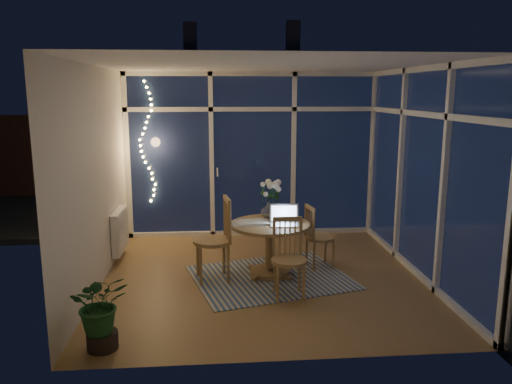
# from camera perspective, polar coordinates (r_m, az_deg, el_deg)

# --- Properties ---
(floor) EXTENTS (4.00, 4.00, 0.00)m
(floor) POSITION_cam_1_polar(r_m,az_deg,el_deg) (6.37, 1.02, -9.70)
(floor) COLOR olive
(floor) RESTS_ON ground
(ceiling) EXTENTS (4.00, 4.00, 0.00)m
(ceiling) POSITION_cam_1_polar(r_m,az_deg,el_deg) (5.96, 1.11, 14.34)
(ceiling) COLOR white
(ceiling) RESTS_ON wall_back
(wall_back) EXTENTS (4.00, 0.04, 2.60)m
(wall_back) POSITION_cam_1_polar(r_m,az_deg,el_deg) (8.00, -0.40, 4.25)
(wall_back) COLOR silver
(wall_back) RESTS_ON floor
(wall_front) EXTENTS (4.00, 0.04, 2.60)m
(wall_front) POSITION_cam_1_polar(r_m,az_deg,el_deg) (4.09, 3.94, -2.69)
(wall_front) COLOR silver
(wall_front) RESTS_ON floor
(wall_left) EXTENTS (0.04, 4.00, 2.60)m
(wall_left) POSITION_cam_1_polar(r_m,az_deg,el_deg) (6.16, -17.79, 1.56)
(wall_left) COLOR silver
(wall_left) RESTS_ON floor
(wall_right) EXTENTS (0.04, 4.00, 2.60)m
(wall_right) POSITION_cam_1_polar(r_m,az_deg,el_deg) (6.54, 18.78, 2.04)
(wall_right) COLOR silver
(wall_right) RESTS_ON floor
(window_wall_back) EXTENTS (4.00, 0.10, 2.60)m
(window_wall_back) POSITION_cam_1_polar(r_m,az_deg,el_deg) (7.96, -0.38, 4.21)
(window_wall_back) COLOR white
(window_wall_back) RESTS_ON floor
(window_wall_right) EXTENTS (0.10, 4.00, 2.60)m
(window_wall_right) POSITION_cam_1_polar(r_m,az_deg,el_deg) (6.53, 18.46, 2.04)
(window_wall_right) COLOR white
(window_wall_right) RESTS_ON floor
(radiator) EXTENTS (0.10, 0.70, 0.58)m
(radiator) POSITION_cam_1_polar(r_m,az_deg,el_deg) (7.20, -15.32, -4.28)
(radiator) COLOR white
(radiator) RESTS_ON wall_left
(fairy_lights) EXTENTS (0.24, 0.10, 1.85)m
(fairy_lights) POSITION_cam_1_polar(r_m,az_deg,el_deg) (7.90, -12.41, 5.54)
(fairy_lights) COLOR #F9D063
(fairy_lights) RESTS_ON window_wall_back
(garden_patio) EXTENTS (12.00, 6.00, 0.10)m
(garden_patio) POSITION_cam_1_polar(r_m,az_deg,el_deg) (11.22, 0.97, -0.73)
(garden_patio) COLOR black
(garden_patio) RESTS_ON ground
(garden_fence) EXTENTS (11.00, 0.08, 1.80)m
(garden_fence) POSITION_cam_1_polar(r_m,az_deg,el_deg) (11.52, -1.75, 4.42)
(garden_fence) COLOR #371B14
(garden_fence) RESTS_ON ground
(neighbour_roof) EXTENTS (7.00, 3.00, 2.20)m
(neighbour_roof) POSITION_cam_1_polar(r_m,az_deg,el_deg) (14.45, -1.23, 10.99)
(neighbour_roof) COLOR #363841
(neighbour_roof) RESTS_ON ground
(garden_shrubs) EXTENTS (0.90, 0.90, 0.90)m
(garden_shrubs) POSITION_cam_1_polar(r_m,az_deg,el_deg) (9.50, -5.87, 0.12)
(garden_shrubs) COLOR #1A3216
(garden_shrubs) RESTS_ON ground
(rug) EXTENTS (2.19, 1.92, 0.01)m
(rug) POSITION_cam_1_polar(r_m,az_deg,el_deg) (6.36, 1.69, -9.71)
(rug) COLOR #BCB499
(rug) RESTS_ON floor
(dining_table) EXTENTS (1.22, 1.22, 0.68)m
(dining_table) POSITION_cam_1_polar(r_m,az_deg,el_deg) (6.34, 1.60, -6.57)
(dining_table) COLOR olive
(dining_table) RESTS_ON floor
(chair_left) EXTENTS (0.55, 0.55, 1.06)m
(chair_left) POSITION_cam_1_polar(r_m,az_deg,el_deg) (6.14, -5.02, -5.38)
(chair_left) COLOR olive
(chair_left) RESTS_ON floor
(chair_right) EXTENTS (0.47, 0.47, 0.86)m
(chair_right) POSITION_cam_1_polar(r_m,az_deg,el_deg) (6.64, 7.36, -5.02)
(chair_right) COLOR olive
(chair_right) RESTS_ON floor
(chair_front) EXTENTS (0.43, 0.43, 0.91)m
(chair_front) POSITION_cam_1_polar(r_m,az_deg,el_deg) (5.64, 3.81, -7.62)
(chair_front) COLOR olive
(chair_front) RESTS_ON floor
(laptop) EXTENTS (0.38, 0.33, 0.26)m
(laptop) POSITION_cam_1_polar(r_m,az_deg,el_deg) (6.13, 3.29, -2.64)
(laptop) COLOR silver
(laptop) RESTS_ON dining_table
(flower_vase) EXTENTS (0.25, 0.25, 0.21)m
(flower_vase) POSITION_cam_1_polar(r_m,az_deg,el_deg) (6.49, 1.45, -2.06)
(flower_vase) COLOR silver
(flower_vase) RESTS_ON dining_table
(bowl) EXTENTS (0.19, 0.19, 0.04)m
(bowl) POSITION_cam_1_polar(r_m,az_deg,el_deg) (6.43, 4.26, -3.01)
(bowl) COLOR silver
(bowl) RESTS_ON dining_table
(newspapers) EXTENTS (0.44, 0.38, 0.02)m
(newspapers) POSITION_cam_1_polar(r_m,az_deg,el_deg) (6.24, -0.63, -3.50)
(newspapers) COLOR beige
(newspapers) RESTS_ON dining_table
(phone) EXTENTS (0.12, 0.06, 0.01)m
(phone) POSITION_cam_1_polar(r_m,az_deg,el_deg) (6.20, 2.77, -3.65)
(phone) COLOR black
(phone) RESTS_ON dining_table
(potted_plant) EXTENTS (0.65, 0.61, 0.76)m
(potted_plant) POSITION_cam_1_polar(r_m,az_deg,el_deg) (4.79, -17.35, -12.70)
(potted_plant) COLOR #1B4E22
(potted_plant) RESTS_ON floor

